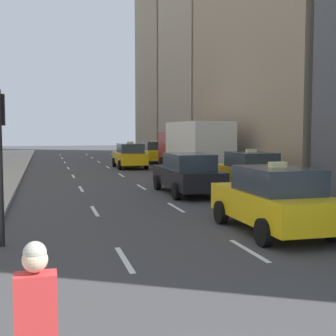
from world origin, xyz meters
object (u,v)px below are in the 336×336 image
object	(u,v)px
taxi_fourth	(130,156)
sedan_black_near	(187,173)
taxi_second	(154,152)
traffic_light_pole	(0,142)
taxi_third	(273,199)
skateboarder	(37,330)
taxi_lead	(249,172)
box_truck	(193,146)

from	to	relation	value
taxi_fourth	sedan_black_near	world-z (taller)	taxi_fourth
taxi_second	traffic_light_pole	distance (m)	27.39
taxi_second	sedan_black_near	distance (m)	18.58
taxi_third	sedan_black_near	xyz separation A→B (m)	(0.00, 7.63, -0.01)
skateboarder	taxi_fourth	bearing A→B (deg)	78.31
taxi_lead	taxi_fourth	bearing A→B (deg)	101.54
taxi_lead	box_truck	world-z (taller)	box_truck
sedan_black_near	traffic_light_pole	world-z (taller)	traffic_light_pole
sedan_black_near	skateboarder	world-z (taller)	skateboarder
sedan_black_near	box_truck	distance (m)	8.50
taxi_lead	taxi_third	xyz separation A→B (m)	(-2.80, -7.63, 0.00)
sedan_black_near	traffic_light_pole	bearing A→B (deg)	-132.91
taxi_lead	taxi_second	distance (m)	18.37
taxi_lead	traffic_light_pole	world-z (taller)	traffic_light_pole
taxi_third	box_truck	xyz separation A→B (m)	(2.80, 15.62, 0.83)
taxi_second	sedan_black_near	bearing A→B (deg)	-98.67
taxi_second	skateboarder	world-z (taller)	taxi_second
taxi_second	sedan_black_near	world-z (taller)	taxi_second
taxi_lead	taxi_second	xyz separation A→B (m)	(0.00, 18.37, 0.00)
taxi_lead	traffic_light_pole	size ratio (longest dim) A/B	1.22
sedan_black_near	box_truck	size ratio (longest dim) A/B	0.59
taxi_fourth	traffic_light_pole	world-z (taller)	traffic_light_pole
taxi_lead	skateboarder	xyz separation A→B (m)	(-8.65, -14.57, 0.08)
taxi_fourth	traffic_light_pole	bearing A→B (deg)	-107.84
taxi_fourth	skateboarder	size ratio (longest dim) A/B	2.52
skateboarder	taxi_lead	bearing A→B (deg)	59.30
sedan_black_near	traffic_light_pole	distance (m)	10.03
taxi_third	skateboarder	distance (m)	9.07
box_truck	traffic_light_pole	size ratio (longest dim) A/B	2.33
taxi_third	sedan_black_near	world-z (taller)	taxi_third
taxi_fourth	sedan_black_near	bearing A→B (deg)	-90.00
taxi_third	traffic_light_pole	size ratio (longest dim) A/B	1.22
taxi_third	taxi_fourth	world-z (taller)	same
taxi_fourth	skateboarder	bearing A→B (deg)	-101.69
taxi_third	skateboarder	world-z (taller)	taxi_third
taxi_lead	taxi_third	distance (m)	8.13
taxi_fourth	box_truck	bearing A→B (deg)	-63.97
taxi_lead	skateboarder	size ratio (longest dim) A/B	2.52
taxi_third	taxi_second	bearing A→B (deg)	83.85
taxi_second	skateboarder	size ratio (longest dim) A/B	2.52
box_truck	traffic_light_pole	xyz separation A→B (m)	(-9.55, -15.25, 0.70)
taxi_third	taxi_lead	bearing A→B (deg)	69.86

